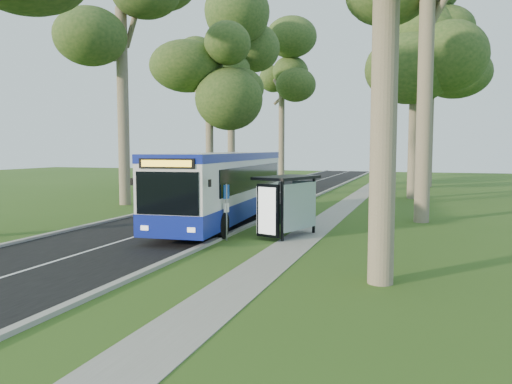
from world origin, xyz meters
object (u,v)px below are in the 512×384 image
bus (223,187)px  car_white (234,180)px  bus_stop_sign (226,205)px  bus_shelter (288,195)px  litter_bin (276,214)px  car_silver (249,177)px

bus → car_white: 22.76m
car_white → bus_stop_sign: bearing=-92.9°
bus_shelter → car_white: size_ratio=0.80×
litter_bin → car_white: bearing=115.9°
bus_stop_sign → car_silver: bearing=127.3°
bus_shelter → car_white: 26.71m
bus_stop_sign → litter_bin: 4.97m
bus → bus_shelter: 4.69m
car_white → car_silver: (0.35, 3.14, 0.07)m
litter_bin → bus_stop_sign: bearing=-96.9°
car_white → car_silver: 3.17m
bus_shelter → litter_bin: (-1.50, 3.47, -1.25)m
bus_shelter → car_silver: bus_shelter is taller
bus_stop_sign → car_silver: (-9.07, 28.60, -0.65)m
bus → car_silver: bus is taller
bus → litter_bin: size_ratio=13.60×
bus → bus_stop_sign: bus is taller
bus → car_white: bearing=105.7°
bus → bus_shelter: size_ratio=4.02×
bus_stop_sign → bus_shelter: (2.09, 1.37, 0.33)m
litter_bin → car_silver: bearing=112.1°
bus_stop_sign → bus_shelter: size_ratio=0.69×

